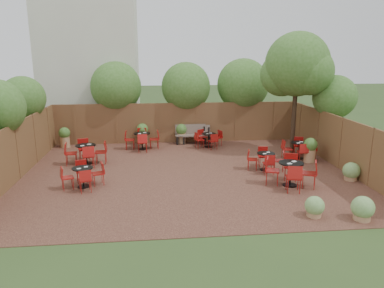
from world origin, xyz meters
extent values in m
plane|color=#354F23|center=(0.00, 0.00, 0.00)|extent=(80.00, 80.00, 0.00)
cube|color=#391D17|center=(0.00, 0.00, 0.01)|extent=(12.00, 10.00, 0.02)
cube|color=brown|center=(0.00, 5.00, 1.00)|extent=(12.00, 0.08, 2.00)
cube|color=brown|center=(-6.00, 0.00, 1.00)|extent=(0.08, 10.00, 2.00)
cube|color=brown|center=(6.00, 0.00, 1.00)|extent=(0.08, 10.00, 2.00)
cube|color=beige|center=(-4.50, 8.00, 4.00)|extent=(5.00, 4.00, 8.00)
sphere|color=#396621|center=(-6.60, 3.00, 2.55)|extent=(1.84, 1.84, 1.84)
sphere|color=#396621|center=(-3.00, 5.70, 2.75)|extent=(2.52, 2.52, 2.52)
sphere|color=#396621|center=(0.50, 5.60, 2.74)|extent=(2.47, 2.47, 2.47)
sphere|color=#396621|center=(3.50, 5.80, 2.81)|extent=(2.69, 2.69, 2.69)
sphere|color=#396621|center=(6.60, 2.00, 2.56)|extent=(1.87, 1.87, 1.87)
cylinder|color=black|center=(5.00, 2.41, 2.08)|extent=(0.21, 0.21, 4.12)
sphere|color=#396621|center=(5.00, 2.41, 3.93)|extent=(2.75, 2.75, 2.75)
sphere|color=#396621|center=(4.50, 2.81, 3.48)|extent=(1.93, 1.93, 1.93)
sphere|color=#396621|center=(5.40, 2.01, 3.64)|extent=(2.01, 2.01, 2.01)
cube|color=brown|center=(0.92, 4.55, 0.43)|extent=(1.46, 0.52, 0.05)
cube|color=brown|center=(0.92, 4.74, 0.69)|extent=(1.44, 0.20, 0.43)
cube|color=black|center=(0.27, 4.55, 0.21)|extent=(0.09, 0.43, 0.38)
cube|color=black|center=(1.57, 4.55, 0.21)|extent=(0.09, 0.43, 0.38)
cube|color=brown|center=(0.64, 4.55, 0.46)|extent=(1.54, 0.50, 0.05)
cube|color=brown|center=(0.64, 4.75, 0.73)|extent=(1.53, 0.15, 0.46)
cube|color=black|center=(-0.05, 4.55, 0.22)|extent=(0.07, 0.46, 0.41)
cube|color=black|center=(1.33, 4.55, 0.22)|extent=(0.07, 0.46, 0.41)
cylinder|color=black|center=(-3.56, -1.14, 0.03)|extent=(0.40, 0.40, 0.03)
cylinder|color=black|center=(-3.56, -1.14, 0.35)|extent=(0.05, 0.05, 0.63)
cylinder|color=black|center=(-3.56, -1.14, 0.68)|extent=(0.68, 0.68, 0.03)
cube|color=white|center=(-3.45, -1.07, 0.70)|extent=(0.15, 0.13, 0.01)
cube|color=white|center=(-3.65, -1.25, 0.70)|extent=(0.15, 0.13, 0.01)
cylinder|color=black|center=(-3.91, 1.57, 0.04)|extent=(0.46, 0.46, 0.03)
cylinder|color=black|center=(-3.91, 1.57, 0.41)|extent=(0.05, 0.05, 0.74)
cylinder|color=black|center=(-3.91, 1.57, 0.79)|extent=(0.80, 0.80, 0.03)
cube|color=white|center=(-3.78, 1.65, 0.81)|extent=(0.16, 0.13, 0.02)
cube|color=white|center=(-4.01, 1.44, 0.81)|extent=(0.16, 0.13, 0.02)
cylinder|color=black|center=(4.94, 1.44, 0.03)|extent=(0.41, 0.41, 0.03)
cylinder|color=black|center=(4.94, 1.44, 0.37)|extent=(0.05, 0.05, 0.66)
cylinder|color=black|center=(4.94, 1.44, 0.71)|extent=(0.71, 0.71, 0.03)
cube|color=white|center=(5.05, 1.51, 0.73)|extent=(0.15, 0.12, 0.01)
cube|color=white|center=(4.85, 1.32, 0.73)|extent=(0.15, 0.12, 0.01)
cylinder|color=black|center=(3.05, 0.01, 0.03)|extent=(0.40, 0.40, 0.03)
cylinder|color=black|center=(3.05, 0.01, 0.36)|extent=(0.05, 0.05, 0.63)
cylinder|color=black|center=(3.05, 0.01, 0.68)|extent=(0.69, 0.69, 0.03)
cube|color=white|center=(3.16, 0.08, 0.70)|extent=(0.14, 0.12, 0.01)
cube|color=white|center=(2.96, -0.10, 0.70)|extent=(0.14, 0.12, 0.01)
cylinder|color=black|center=(1.42, 3.80, 0.03)|extent=(0.39, 0.39, 0.03)
cylinder|color=black|center=(1.42, 3.80, 0.35)|extent=(0.04, 0.04, 0.62)
cylinder|color=black|center=(1.42, 3.80, 0.67)|extent=(0.67, 0.67, 0.03)
cube|color=white|center=(1.52, 3.87, 0.69)|extent=(0.15, 0.13, 0.01)
cube|color=white|center=(1.33, 3.69, 0.69)|extent=(0.15, 0.13, 0.01)
cylinder|color=black|center=(-1.73, 3.74, 0.04)|extent=(0.45, 0.45, 0.03)
cylinder|color=black|center=(-1.73, 3.74, 0.40)|extent=(0.05, 0.05, 0.71)
cylinder|color=black|center=(-1.73, 3.74, 0.76)|extent=(0.77, 0.77, 0.03)
cube|color=white|center=(-1.61, 3.82, 0.79)|extent=(0.14, 0.10, 0.02)
cube|color=white|center=(-1.83, 3.61, 0.79)|extent=(0.14, 0.10, 0.02)
cylinder|color=black|center=(3.37, -1.74, 0.04)|extent=(0.48, 0.48, 0.03)
cylinder|color=black|center=(3.37, -1.74, 0.42)|extent=(0.05, 0.05, 0.76)
cylinder|color=black|center=(3.37, -1.74, 0.81)|extent=(0.83, 0.83, 0.03)
cube|color=white|center=(3.50, -1.65, 0.84)|extent=(0.18, 0.16, 0.02)
cube|color=white|center=(3.26, -1.87, 0.84)|extent=(0.18, 0.16, 0.02)
cylinder|color=#A47A52|center=(-1.73, 4.70, 0.29)|extent=(0.47, 0.47, 0.54)
sphere|color=#396621|center=(-1.73, 4.70, 0.77)|extent=(0.57, 0.57, 0.57)
cylinder|color=#A47A52|center=(0.18, 4.70, 0.27)|extent=(0.44, 0.44, 0.51)
sphere|color=#396621|center=(0.18, 4.70, 0.73)|extent=(0.53, 0.53, 0.53)
cylinder|color=#A47A52|center=(-5.39, 4.46, 0.27)|extent=(0.44, 0.44, 0.51)
sphere|color=#396621|center=(-5.39, 4.46, 0.72)|extent=(0.53, 0.53, 0.53)
cylinder|color=#A47A52|center=(5.18, 0.88, 0.28)|extent=(0.46, 0.46, 0.53)
sphere|color=#396621|center=(5.18, 0.88, 0.76)|extent=(0.55, 0.55, 0.55)
cylinder|color=#A47A52|center=(4.33, -4.50, 0.12)|extent=(0.45, 0.45, 0.20)
sphere|color=#6D994F|center=(4.33, -4.50, 0.37)|extent=(0.61, 0.61, 0.61)
cylinder|color=#A47A52|center=(3.14, -4.16, 0.11)|extent=(0.39, 0.39, 0.18)
sphere|color=#6D994F|center=(3.14, -4.16, 0.33)|extent=(0.53, 0.53, 0.53)
cylinder|color=#A47A52|center=(5.70, -1.43, 0.12)|extent=(0.43, 0.43, 0.20)
sphere|color=#6D994F|center=(5.70, -1.43, 0.37)|extent=(0.59, 0.59, 0.59)
camera|label=1|loc=(-1.16, -13.04, 4.34)|focal=34.30mm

